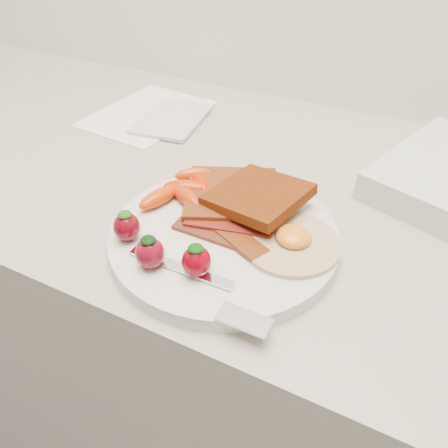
% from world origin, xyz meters
% --- Properties ---
extents(counter, '(2.00, 0.60, 0.90)m').
position_xyz_m(counter, '(0.00, 1.70, 0.45)').
color(counter, gray).
rests_on(counter, ground).
extents(plate, '(0.27, 0.27, 0.02)m').
position_xyz_m(plate, '(0.01, 1.55, 0.91)').
color(plate, silver).
rests_on(plate, counter).
extents(toast_lower, '(0.15, 0.15, 0.01)m').
position_xyz_m(toast_lower, '(-0.01, 1.61, 0.93)').
color(toast_lower, '#471E0C').
rests_on(toast_lower, plate).
extents(toast_upper, '(0.13, 0.13, 0.02)m').
position_xyz_m(toast_upper, '(0.03, 1.61, 0.94)').
color(toast_upper, black).
rests_on(toast_upper, toast_lower).
extents(fried_egg, '(0.15, 0.15, 0.02)m').
position_xyz_m(fried_egg, '(0.09, 1.56, 0.92)').
color(fried_egg, beige).
rests_on(fried_egg, plate).
extents(bacon_strips, '(0.12, 0.07, 0.01)m').
position_xyz_m(bacon_strips, '(0.01, 1.54, 0.92)').
color(bacon_strips, black).
rests_on(bacon_strips, plate).
extents(baby_carrots, '(0.08, 0.12, 0.02)m').
position_xyz_m(baby_carrots, '(-0.07, 1.59, 0.93)').
color(baby_carrots, red).
rests_on(baby_carrots, plate).
extents(strawberries, '(0.13, 0.06, 0.04)m').
position_xyz_m(strawberries, '(-0.03, 1.47, 0.94)').
color(strawberries, '#5F0310').
rests_on(strawberries, plate).
extents(fork, '(0.18, 0.05, 0.00)m').
position_xyz_m(fork, '(0.04, 1.46, 0.92)').
color(fork, white).
rests_on(fork, plate).
extents(paper_sheet, '(0.19, 0.24, 0.00)m').
position_xyz_m(paper_sheet, '(-0.28, 1.81, 0.90)').
color(paper_sheet, white).
rests_on(paper_sheet, counter).
extents(notepad, '(0.12, 0.16, 0.01)m').
position_xyz_m(notepad, '(-0.22, 1.80, 0.91)').
color(notepad, beige).
rests_on(notepad, paper_sheet).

